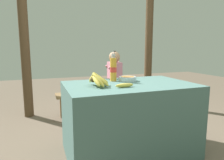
# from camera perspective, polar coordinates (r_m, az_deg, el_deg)

# --- Properties ---
(ground_plane) EXTENTS (12.00, 12.00, 0.00)m
(ground_plane) POSITION_cam_1_polar(r_m,az_deg,el_deg) (2.35, 4.78, -19.68)
(ground_plane) COLOR brown
(market_counter) EXTENTS (1.33, 0.83, 0.77)m
(market_counter) POSITION_cam_1_polar(r_m,az_deg,el_deg) (2.20, 4.91, -10.89)
(market_counter) COLOR #4C706B
(market_counter) RESTS_ON ground_plane
(banana_bunch_ripe) EXTENTS (0.20, 0.31, 0.16)m
(banana_bunch_ripe) POSITION_cam_1_polar(r_m,az_deg,el_deg) (1.92, -4.22, 0.25)
(banana_bunch_ripe) COLOR #4C381E
(banana_bunch_ripe) RESTS_ON market_counter
(serving_bowl) EXTENTS (0.20, 0.20, 0.05)m
(serving_bowl) POSITION_cam_1_polar(r_m,az_deg,el_deg) (2.25, 4.48, 0.45)
(serving_bowl) COLOR silver
(serving_bowl) RESTS_ON market_counter
(water_bottle) EXTENTS (0.07, 0.07, 0.33)m
(water_bottle) POSITION_cam_1_polar(r_m,az_deg,el_deg) (2.23, 0.38, 3.15)
(water_bottle) COLOR gold
(water_bottle) RESTS_ON market_counter
(loose_banana_front) EXTENTS (0.19, 0.05, 0.04)m
(loose_banana_front) POSITION_cam_1_polar(r_m,az_deg,el_deg) (1.89, 3.60, -1.51)
(loose_banana_front) COLOR #E0C64C
(loose_banana_front) RESTS_ON market_counter
(wooden_bench) EXTENTS (1.43, 0.32, 0.41)m
(wooden_bench) POSITION_cam_1_polar(r_m,az_deg,el_deg) (3.38, -3.50, -4.50)
(wooden_bench) COLOR brown
(wooden_bench) RESTS_ON ground_plane
(seated_vendor) EXTENTS (0.44, 0.42, 1.09)m
(seated_vendor) POSITION_cam_1_polar(r_m,az_deg,el_deg) (3.37, -0.05, 0.39)
(seated_vendor) COLOR #232328
(seated_vendor) RESTS_ON ground_plane
(banana_bunch_green) EXTENTS (0.17, 0.28, 0.13)m
(banana_bunch_green) POSITION_cam_1_polar(r_m,az_deg,el_deg) (3.27, -9.61, -2.72)
(banana_bunch_green) COLOR #4C381E
(banana_bunch_green) RESTS_ON wooden_bench
(support_post_near) EXTENTS (0.15, 0.15, 2.36)m
(support_post_near) POSITION_cam_1_polar(r_m,az_deg,el_deg) (3.52, -23.68, 9.12)
(support_post_near) COLOR #4C3823
(support_post_near) RESTS_ON ground_plane
(support_post_far) EXTENTS (0.15, 0.15, 2.36)m
(support_post_far) POSITION_cam_1_polar(r_m,az_deg,el_deg) (4.08, 10.43, 9.60)
(support_post_far) COLOR #4C3823
(support_post_far) RESTS_ON ground_plane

